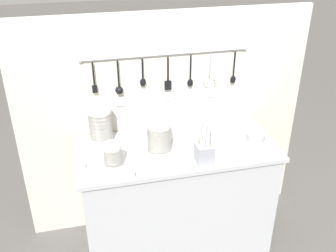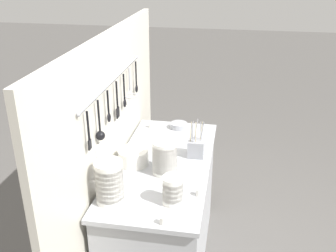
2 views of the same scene
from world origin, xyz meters
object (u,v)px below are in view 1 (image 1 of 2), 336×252
Objects in this scene: cutlery_caddy at (204,152)px; cup_front_right at (239,122)px; plate_stack at (163,128)px; cup_edge_far at (132,174)px; cup_by_caddy at (204,140)px; steel_mixing_bowl at (255,136)px; bowl_stack_wide_centre at (159,138)px; bowl_stack_nested_right at (113,156)px; bowl_stack_short_front at (101,125)px; cup_back_right at (83,166)px.

cutlery_caddy is 6.15× the size of cup_front_right.
cup_edge_far is (-0.30, -0.47, -0.03)m from plate_stack.
cup_front_right is at bearing 28.15° from cup_edge_far.
cup_edge_far and cup_by_caddy have the same top height.
plate_stack reaches higher than steel_mixing_bowl.
bowl_stack_wide_centre is 1.11× the size of plate_stack.
bowl_stack_short_front is at bearing 96.93° from bowl_stack_nested_right.
cutlery_caddy is 0.49m from cup_edge_far.
bowl_stack_nested_right reaches higher than steel_mixing_bowl.
cup_edge_far is 1.03m from cup_front_right.
bowl_stack_nested_right reaches higher than cup_edge_far.
steel_mixing_bowl is (1.04, 0.12, -0.06)m from bowl_stack_nested_right.
bowl_stack_short_front reaches higher than steel_mixing_bowl.
bowl_stack_short_front is at bearing 164.20° from cup_by_caddy.
steel_mixing_bowl is 3.05× the size of cup_edge_far.
cutlery_caddy is 6.15× the size of cup_edge_far.
bowl_stack_short_front is 0.36m from bowl_stack_nested_right.
cutlery_caddy is at bearing -6.34° from cup_back_right.
cutlery_caddy is (0.59, -0.07, -0.02)m from bowl_stack_nested_right.
cup_by_caddy is (-0.34, -0.19, 0.00)m from cup_front_right.
bowl_stack_nested_right is 3.80× the size of cup_edge_far.
cup_edge_far and cup_front_right have the same top height.
bowl_stack_nested_right reaches higher than cup_by_caddy.
steel_mixing_bowl is 3.05× the size of cup_by_caddy.
cup_back_right and cup_by_caddy have the same top height.
cup_front_right is at bearing 28.84° from cup_by_caddy.
cup_front_right is at bearing 44.56° from cutlery_caddy.
bowl_stack_nested_right is at bearing -161.95° from bowl_stack_wide_centre.
cup_edge_far is at bearing -171.60° from cutlery_caddy.
bowl_stack_wide_centre is 5.05× the size of cup_edge_far.
bowl_stack_short_front is 5.69× the size of cup_by_caddy.
bowl_stack_wide_centre is 0.35m from cup_by_caddy.
cup_back_right is at bearing -170.47° from bowl_stack_wide_centre.
cup_back_right is 1.00× the size of cup_by_caddy.
cup_edge_far is 0.33m from cup_back_right.
bowl_stack_short_front is at bearing 167.79° from steel_mixing_bowl.
plate_stack is 1.49× the size of steel_mixing_bowl.
cup_back_right is (-0.15, -0.34, -0.11)m from bowl_stack_short_front.
steel_mixing_bowl is at bearing 6.64° from bowl_stack_nested_right.
bowl_stack_nested_right is 0.68m from cup_by_caddy.
bowl_stack_wide_centre is at bearing -108.75° from plate_stack.
plate_stack is at bearing 161.57° from steel_mixing_bowl.
plate_stack is 0.44m from cutlery_caddy.
plate_stack is at bearing 27.88° from cup_back_right.
cup_back_right is (-0.60, -0.31, -0.03)m from plate_stack.
plate_stack is 0.61m from cup_front_right.
cup_by_caddy is at bearing -15.80° from bowl_stack_short_front.
bowl_stack_nested_right is 0.52m from plate_stack.
cup_back_right is at bearing -170.94° from cup_by_caddy.
cutlery_caddy is (0.63, -0.42, -0.06)m from bowl_stack_short_front.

